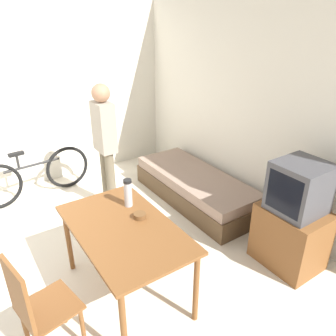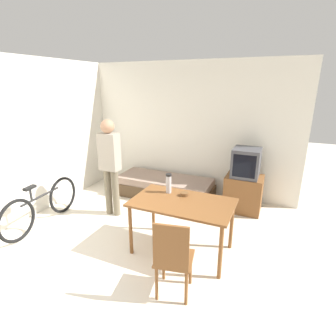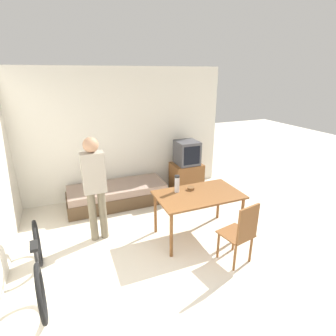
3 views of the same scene
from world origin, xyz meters
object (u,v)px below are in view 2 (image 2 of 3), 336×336
tv (244,183)px  mate_bowl (184,194)px  wooden_chair (173,257)px  person_standing (110,161)px  thermos_flask (169,182)px  dining_table (182,207)px  bicycle (42,206)px  daybed (165,187)px

tv → mate_bowl: (-0.63, -1.44, 0.25)m
wooden_chair → person_standing: size_ratio=0.56×
thermos_flask → person_standing: bearing=165.4°
wooden_chair → mate_bowl: 1.10m
person_standing → mate_bowl: person_standing is taller
dining_table → mate_bowl: mate_bowl is taller
tv → bicycle: 3.51m
tv → thermos_flask: tv is taller
daybed → thermos_flask: size_ratio=7.01×
wooden_chair → thermos_flask: bearing=115.7°
daybed → wooden_chair: bearing=-63.8°
wooden_chair → thermos_flask: 1.23m
dining_table → wooden_chair: size_ratio=1.42×
person_standing → tv: bearing=27.6°
bicycle → thermos_flask: (2.08, 0.46, 0.57)m
dining_table → mate_bowl: 0.22m
bicycle → mate_bowl: mate_bowl is taller
wooden_chair → daybed: bearing=116.2°
wooden_chair → thermos_flask: (-0.51, 1.05, 0.39)m
dining_table → mate_bowl: size_ratio=11.65×
wooden_chair → bicycle: wooden_chair is taller
dining_table → person_standing: size_ratio=0.79×
daybed → mate_bowl: 1.81m
daybed → mate_bowl: size_ratio=17.18×
tv → wooden_chair: 2.51m
daybed → dining_table: (1.00, -1.61, 0.47)m
thermos_flask → mate_bowl: 0.28m
thermos_flask → daybed: bearing=116.6°
person_standing → wooden_chair: bearing=-38.2°
dining_table → daybed: bearing=121.7°
wooden_chair → person_standing: 2.27m
daybed → dining_table: 1.96m
bicycle → mate_bowl: size_ratio=14.25×
daybed → tv: tv is taller
tv → person_standing: person_standing is taller
wooden_chair → mate_bowl: (-0.26, 1.03, 0.26)m
daybed → person_standing: person_standing is taller
person_standing → mate_bowl: bearing=-12.8°
wooden_chair → mate_bowl: bearing=104.1°
wooden_chair → person_standing: (-1.74, 1.37, 0.47)m
daybed → wooden_chair: size_ratio=2.09×
person_standing → thermos_flask: (1.24, -0.32, -0.08)m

